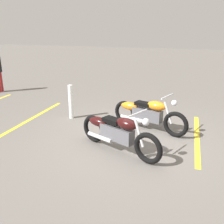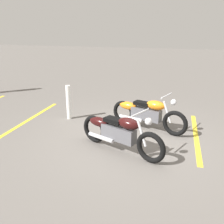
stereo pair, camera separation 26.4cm
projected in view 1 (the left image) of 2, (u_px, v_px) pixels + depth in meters
The scene contains 6 objects.
ground_plane at pixel (132, 139), 6.31m from camera, with size 60.00×60.00×0.00m, color #66605B.
motorcycle_bright_foreground at pixel (147, 113), 6.78m from camera, with size 2.16×0.85×1.04m.
motorcycle_dark_foreground at pixel (116, 132), 5.57m from camera, with size 2.11×0.94×1.04m.
bollard_post at pixel (71, 102), 7.62m from camera, with size 0.14×0.14×1.03m, color white.
parking_stripe_near at pixel (197, 137), 6.40m from camera, with size 3.20×0.12×0.01m, color yellow.
parking_stripe_mid at pixel (34, 117), 7.85m from camera, with size 3.20×0.12×0.01m, color yellow.
Camera 1 is at (-1.50, 5.59, 2.64)m, focal length 40.48 mm.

